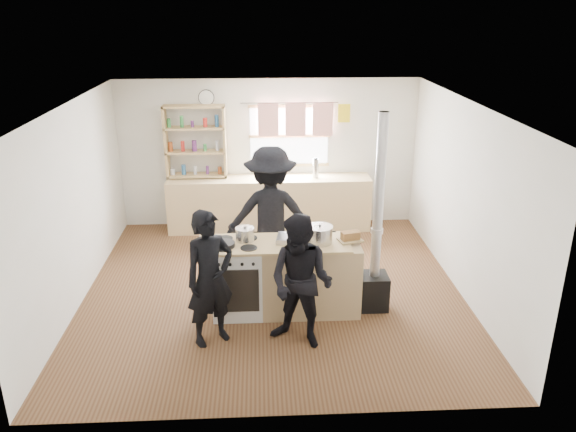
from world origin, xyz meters
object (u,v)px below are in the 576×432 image
Objects in this scene: person_near_right at (301,282)px; cooking_island at (286,277)px; bread_board at (350,237)px; person_far at (271,215)px; thermos at (316,168)px; person_near_left at (210,279)px; stockpot_stove at (245,234)px; roast_tray at (290,238)px; flue_heater at (375,260)px; stockpot_counter at (320,234)px; skillet_greens at (224,244)px.

cooking_island is at bearing 128.43° from person_near_right.
person_far reaches higher than bread_board.
thermos is 0.20× the size of person_near_left.
bread_board is at bearing -11.30° from person_near_left.
stockpot_stove is at bearing 29.78° from person_near_left.
flue_heater reaches higher than roast_tray.
person_near_right is (0.13, -0.74, 0.31)m from cooking_island.
stockpot_counter is at bearing -176.82° from flue_heater.
flue_heater is 1.62× the size of person_near_right.
flue_heater is at bearing 3.18° from stockpot_counter.
stockpot_counter is 0.21× the size of person_near_right.
thermos is 2.90m from cooking_island.
flue_heater is at bearing 66.24° from person_near_right.
cooking_island is at bearing 176.64° from stockpot_counter.
person_near_left is 1.02× the size of person_near_right.
skillet_greens is at bearing 60.72° from person_far.
roast_tray is at bearing 39.71° from cooking_island.
flue_heater is at bearing -80.22° from thermos.
stockpot_stove is 0.91m from stockpot_counter.
stockpot_stove reaches higher than skillet_greens.
cooking_island is 5.49× the size of roast_tray.
person_far reaches higher than thermos.
stockpot_counter is (-0.23, -2.79, -0.02)m from thermos.
thermos is 2.80m from stockpot_counter.
person_far is at bearing 128.31° from person_near_right.
roast_tray is (-0.58, -2.72, -0.10)m from thermos.
stockpot_counter reaches higher than roast_tray.
thermos is at bearing 77.09° from cooking_island.
stockpot_stove is 0.84m from person_near_left.
bread_board is 1.79m from person_near_left.
skillet_greens is at bearing -177.21° from stockpot_counter.
roast_tray is 0.55m from stockpot_stove.
skillet_greens is at bearing 171.06° from person_near_right.
cooking_island is 0.89m from skillet_greens.
roast_tray is at bearing -4.02° from stockpot_stove.
person_near_left is at bearing -157.67° from person_near_right.
stockpot_counter is at bearing -6.85° from stockpot_stove.
person_far is at bearing 120.67° from stockpot_counter.
person_far is at bearing 60.18° from skillet_greens.
stockpot_counter is (0.90, -0.11, 0.02)m from stockpot_stove.
person_near_left reaches higher than bread_board.
stockpot_stove is (-0.55, 0.04, 0.05)m from roast_tray.
cooking_island is at bearing 100.30° from person_far.
flue_heater is (1.11, 0.02, 0.19)m from cooking_island.
thermos reaches higher than stockpot_stove.
bread_board is at bearing 3.23° from skillet_greens.
thermos is 1.00× the size of stockpot_counter.
person_far is (-0.21, 0.88, -0.02)m from roast_tray.
person_far is at bearing 103.67° from roast_tray.
flue_heater is at bearing -14.29° from person_near_left.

